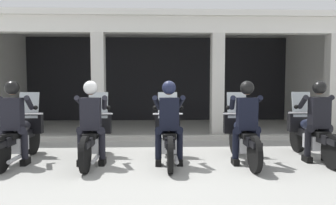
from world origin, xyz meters
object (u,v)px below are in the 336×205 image
police_officer_far_left (13,115)px  police_officer_right (246,115)px  police_officer_left (91,115)px  motorcycle_right (242,136)px  police_officer_center (169,115)px  police_officer_far_right (318,114)px  motorcycle_left (95,136)px  motorcycle_far_left (21,136)px  motorcycle_center (168,136)px  motorcycle_far_right (311,134)px

police_officer_far_left → police_officer_right: same height
police_officer_left → motorcycle_right: police_officer_left is taller
police_officer_center → police_officer_far_right: size_ratio=1.00×
police_officer_left → police_officer_far_right: 4.36m
motorcycle_left → police_officer_far_left: bearing=-158.8°
police_officer_far_right → police_officer_right: bearing=-160.3°
motorcycle_far_left → motorcycle_left: bearing=2.1°
motorcycle_far_left → motorcycle_center: size_ratio=1.00×
motorcycle_left → motorcycle_right: size_ratio=1.00×
motorcycle_left → police_officer_left: 0.52m
motorcycle_far_left → motorcycle_right: bearing=2.4°
motorcycle_far_left → police_officer_right: 4.40m
motorcycle_right → police_officer_far_right: police_officer_far_right is taller
police_officer_center → motorcycle_far_right: size_ratio=0.78×
police_officer_center → police_officer_left: bearing=-179.3°
motorcycle_center → motorcycle_far_left: bearing=-179.2°
motorcycle_far_left → police_officer_left: bearing=-8.9°
motorcycle_center → motorcycle_right: 1.45m
motorcycle_far_right → police_officer_far_right: 0.52m
police_officer_far_left → motorcycle_left: bearing=13.1°
motorcycle_far_right → police_officer_center: bearing=-158.2°
motorcycle_far_left → motorcycle_right: same height
police_officer_far_left → police_officer_left: size_ratio=1.00×
police_officer_far_left → police_officer_far_right: size_ratio=1.00×
police_officer_far_left → motorcycle_far_right: size_ratio=0.78×
motorcycle_far_left → police_officer_right: police_officer_right is taller
motorcycle_center → police_officer_far_right: bearing=-0.1°
motorcycle_center → police_officer_right: police_officer_right is taller
motorcycle_far_left → police_officer_right: size_ratio=1.29×
motorcycle_far_left → police_officer_center: (2.91, -0.39, 0.44)m
police_officer_right → motorcycle_right: bearing=96.2°
police_officer_center → motorcycle_far_right: (2.91, 0.41, -0.44)m
police_officer_left → motorcycle_center: police_officer_left is taller
motorcycle_far_left → police_officer_center: 2.96m
motorcycle_center → motorcycle_right: size_ratio=1.00×
motorcycle_far_left → motorcycle_center: (2.91, -0.11, 0.00)m
police_officer_far_left → police_officer_center: (2.91, -0.11, 0.00)m
motorcycle_center → motorcycle_far_right: 2.91m
police_officer_center → motorcycle_left: bearing=169.8°
motorcycle_left → motorcycle_far_right: bearing=13.2°
motorcycle_far_left → motorcycle_left: 1.45m
police_officer_left → motorcycle_center: size_ratio=0.78×
motorcycle_right → motorcycle_far_right: same height
police_officer_far_right → police_officer_far_left: bearing=-166.1°
police_officer_right → motorcycle_far_right: police_officer_right is taller
motorcycle_right → motorcycle_center: bearing=-174.4°
police_officer_far_right → motorcycle_far_left: bearing=-168.9°
motorcycle_far_left → police_officer_left: police_officer_left is taller
police_officer_right → motorcycle_center: bearing=174.6°
police_officer_center → motorcycle_right: police_officer_center is taller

